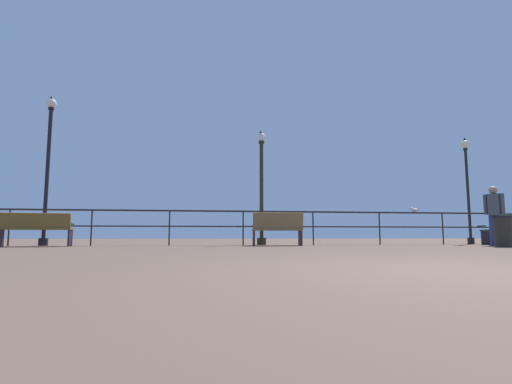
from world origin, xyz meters
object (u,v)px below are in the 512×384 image
at_px(person_by_bench, 494,211).
at_px(seagull_on_rail, 414,210).
at_px(trash_bin, 503,232).
at_px(bench_near_left, 277,228).
at_px(bench_near_right, 507,228).
at_px(lamppost_right, 467,179).
at_px(lamppost_left, 48,163).
at_px(lamppost_center, 261,185).
at_px(bench_far_left, 35,227).

bearing_deg(person_by_bench, seagull_on_rail, 134.40).
relative_size(person_by_bench, trash_bin, 2.19).
height_order(bench_near_left, bench_near_right, bench_near_right).
bearing_deg(lamppost_right, seagull_on_rail, -172.60).
distance_m(bench_near_left, seagull_on_rail, 4.84).
height_order(lamppost_left, person_by_bench, lamppost_left).
relative_size(bench_near_left, lamppost_right, 0.40).
distance_m(bench_near_right, trash_bin, 2.84).
height_order(lamppost_right, person_by_bench, lamppost_right).
height_order(bench_near_left, person_by_bench, person_by_bench).
relative_size(seagull_on_rail, trash_bin, 0.44).
relative_size(lamppost_left, lamppost_center, 1.22).
bearing_deg(trash_bin, bench_near_right, 47.32).
bearing_deg(bench_near_left, person_by_bench, -8.31).
bearing_deg(trash_bin, lamppost_left, 166.08).
relative_size(lamppost_left, person_by_bench, 2.60).
height_order(bench_near_left, lamppost_right, lamppost_right).
relative_size(bench_far_left, person_by_bench, 1.05).
bearing_deg(lamppost_center, seagull_on_rail, -3.24).
bearing_deg(bench_near_left, lamppost_left, 171.79).
height_order(bench_far_left, lamppost_right, lamppost_right).
xyz_separation_m(bench_near_right, person_by_bench, (-1.17, -0.93, 0.46)).
distance_m(bench_far_left, lamppost_center, 6.56).
height_order(lamppost_right, seagull_on_rail, lamppost_right).
distance_m(bench_far_left, trash_bin, 12.42).
bearing_deg(person_by_bench, bench_far_left, 175.89).
bearing_deg(seagull_on_rail, bench_far_left, -176.56).
bearing_deg(bench_far_left, bench_near_right, -0.04).
relative_size(bench_near_left, person_by_bench, 0.86).
bearing_deg(seagull_on_rail, trash_bin, -73.31).
height_order(bench_near_left, lamppost_left, lamppost_left).
xyz_separation_m(bench_far_left, bench_near_left, (6.66, -0.01, 0.00)).
bearing_deg(seagull_on_rail, bench_near_right, -14.13).
height_order(person_by_bench, seagull_on_rail, person_by_bench).
bearing_deg(person_by_bench, bench_near_right, 38.27).
xyz_separation_m(lamppost_center, seagull_on_rail, (5.07, -0.29, -0.78)).
xyz_separation_m(lamppost_right, person_by_bench, (-0.63, -1.91, -1.25)).
distance_m(bench_far_left, lamppost_left, 2.18).
xyz_separation_m(bench_far_left, person_by_bench, (12.99, -0.93, 0.49)).
bearing_deg(bench_near_right, seagull_on_rail, 165.87).
xyz_separation_m(lamppost_left, trash_bin, (12.39, -3.07, -2.07)).
distance_m(bench_far_left, seagull_on_rail, 11.44).
height_order(lamppost_left, lamppost_center, lamppost_left).
bearing_deg(bench_near_right, lamppost_left, 176.08).
relative_size(bench_near_left, lamppost_center, 0.40).
bearing_deg(lamppost_center, lamppost_left, 180.00).
bearing_deg(bench_near_right, lamppost_right, 119.12).
height_order(bench_far_left, lamppost_center, lamppost_center).
xyz_separation_m(person_by_bench, trash_bin, (-0.75, -1.16, -0.60)).
distance_m(seagull_on_rail, trash_bin, 3.00).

